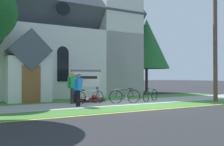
{
  "coord_description": "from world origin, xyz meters",
  "views": [
    {
      "loc": [
        -7.94,
        -10.67,
        1.46
      ],
      "look_at": [
        0.23,
        3.69,
        1.69
      ],
      "focal_mm": 41.19,
      "sensor_mm": 36.0,
      "label": 1
    }
  ],
  "objects_px": {
    "church_sign": "(86,80)",
    "roadside_conifer": "(146,44)",
    "bicycle_black": "(89,97)",
    "utility_pole": "(214,17)",
    "cyclist_in_red_jersey": "(78,87)",
    "bicycle_orange": "(125,96)",
    "cyclist_in_yellow_jersey": "(73,85)",
    "cyclist_in_green_jersey": "(74,86)",
    "bicycle_red": "(150,95)"
  },
  "relations": [
    {
      "from": "church_sign",
      "to": "roadside_conifer",
      "type": "height_order",
      "value": "roadside_conifer"
    },
    {
      "from": "bicycle_black",
      "to": "utility_pole",
      "type": "xyz_separation_m",
      "value": [
        6.98,
        -2.42,
        4.62
      ]
    },
    {
      "from": "cyclist_in_red_jersey",
      "to": "roadside_conifer",
      "type": "height_order",
      "value": "roadside_conifer"
    },
    {
      "from": "bicycle_black",
      "to": "roadside_conifer",
      "type": "height_order",
      "value": "roadside_conifer"
    },
    {
      "from": "bicycle_orange",
      "to": "cyclist_in_yellow_jersey",
      "type": "distance_m",
      "value": 2.92
    },
    {
      "from": "cyclist_in_red_jersey",
      "to": "cyclist_in_yellow_jersey",
      "type": "bearing_deg",
      "value": 79.67
    },
    {
      "from": "cyclist_in_green_jersey",
      "to": "roadside_conifer",
      "type": "xyz_separation_m",
      "value": [
        8.94,
        5.22,
        3.48
      ]
    },
    {
      "from": "bicycle_black",
      "to": "bicycle_orange",
      "type": "bearing_deg",
      "value": -18.72
    },
    {
      "from": "cyclist_in_yellow_jersey",
      "to": "roadside_conifer",
      "type": "bearing_deg",
      "value": 30.87
    },
    {
      "from": "cyclist_in_yellow_jersey",
      "to": "roadside_conifer",
      "type": "relative_size",
      "value": 0.25
    },
    {
      "from": "utility_pole",
      "to": "church_sign",
      "type": "bearing_deg",
      "value": 146.84
    },
    {
      "from": "bicycle_red",
      "to": "cyclist_in_red_jersey",
      "type": "xyz_separation_m",
      "value": [
        -4.81,
        -0.51,
        0.57
      ]
    },
    {
      "from": "cyclist_in_green_jersey",
      "to": "roadside_conifer",
      "type": "height_order",
      "value": "roadside_conifer"
    },
    {
      "from": "bicycle_black",
      "to": "roadside_conifer",
      "type": "bearing_deg",
      "value": 35.47
    },
    {
      "from": "utility_pole",
      "to": "roadside_conifer",
      "type": "height_order",
      "value": "utility_pole"
    },
    {
      "from": "bicycle_orange",
      "to": "utility_pole",
      "type": "xyz_separation_m",
      "value": [
        5.09,
        -1.78,
        4.6
      ]
    },
    {
      "from": "cyclist_in_green_jersey",
      "to": "cyclist_in_red_jersey",
      "type": "bearing_deg",
      "value": -105.37
    },
    {
      "from": "bicycle_orange",
      "to": "utility_pole",
      "type": "distance_m",
      "value": 7.09
    },
    {
      "from": "bicycle_black",
      "to": "cyclist_in_green_jersey",
      "type": "bearing_deg",
      "value": 123.29
    },
    {
      "from": "church_sign",
      "to": "bicycle_orange",
      "type": "distance_m",
      "value": 2.84
    },
    {
      "from": "bicycle_orange",
      "to": "roadside_conifer",
      "type": "distance_m",
      "value": 10.16
    },
    {
      "from": "cyclist_in_yellow_jersey",
      "to": "cyclist_in_red_jersey",
      "type": "height_order",
      "value": "cyclist_in_yellow_jersey"
    },
    {
      "from": "bicycle_red",
      "to": "utility_pole",
      "type": "xyz_separation_m",
      "value": [
        3.15,
        -2.02,
        4.62
      ]
    },
    {
      "from": "cyclist_in_yellow_jersey",
      "to": "utility_pole",
      "type": "height_order",
      "value": "utility_pole"
    },
    {
      "from": "cyclist_in_yellow_jersey",
      "to": "cyclist_in_red_jersey",
      "type": "distance_m",
      "value": 1.47
    },
    {
      "from": "bicycle_black",
      "to": "cyclist_in_green_jersey",
      "type": "xyz_separation_m",
      "value": [
        -0.51,
        0.78,
        0.57
      ]
    },
    {
      "from": "bicycle_orange",
      "to": "cyclist_in_red_jersey",
      "type": "xyz_separation_m",
      "value": [
        -2.87,
        -0.27,
        0.55
      ]
    },
    {
      "from": "bicycle_red",
      "to": "cyclist_in_red_jersey",
      "type": "distance_m",
      "value": 4.87
    },
    {
      "from": "church_sign",
      "to": "bicycle_orange",
      "type": "height_order",
      "value": "church_sign"
    },
    {
      "from": "bicycle_black",
      "to": "cyclist_in_green_jersey",
      "type": "distance_m",
      "value": 1.1
    },
    {
      "from": "bicycle_red",
      "to": "cyclist_in_yellow_jersey",
      "type": "bearing_deg",
      "value": 168.33
    },
    {
      "from": "cyclist_in_green_jersey",
      "to": "church_sign",
      "type": "bearing_deg",
      "value": 40.43
    },
    {
      "from": "cyclist_in_green_jersey",
      "to": "bicycle_black",
      "type": "bearing_deg",
      "value": -56.71
    },
    {
      "from": "roadside_conifer",
      "to": "cyclist_in_yellow_jersey",
      "type": "bearing_deg",
      "value": -149.13
    },
    {
      "from": "bicycle_orange",
      "to": "utility_pole",
      "type": "bearing_deg",
      "value": -19.28
    },
    {
      "from": "bicycle_orange",
      "to": "cyclist_in_green_jersey",
      "type": "relative_size",
      "value": 1.09
    },
    {
      "from": "bicycle_black",
      "to": "roadside_conifer",
      "type": "xyz_separation_m",
      "value": [
        8.43,
        6.0,
        4.05
      ]
    },
    {
      "from": "cyclist_in_green_jersey",
      "to": "roadside_conifer",
      "type": "relative_size",
      "value": 0.24
    },
    {
      "from": "bicycle_orange",
      "to": "bicycle_red",
      "type": "distance_m",
      "value": 1.95
    },
    {
      "from": "bicycle_red",
      "to": "roadside_conifer",
      "type": "bearing_deg",
      "value": 54.3
    },
    {
      "from": "bicycle_black",
      "to": "utility_pole",
      "type": "distance_m",
      "value": 8.71
    },
    {
      "from": "bicycle_red",
      "to": "cyclist_in_yellow_jersey",
      "type": "height_order",
      "value": "cyclist_in_yellow_jersey"
    },
    {
      "from": "church_sign",
      "to": "roadside_conifer",
      "type": "distance_m",
      "value": 9.45
    },
    {
      "from": "bicycle_orange",
      "to": "cyclist_in_yellow_jersey",
      "type": "bearing_deg",
      "value": 155.63
    },
    {
      "from": "bicycle_black",
      "to": "roadside_conifer",
      "type": "distance_m",
      "value": 11.11
    },
    {
      "from": "bicycle_black",
      "to": "cyclist_in_red_jersey",
      "type": "xyz_separation_m",
      "value": [
        -0.98,
        -0.91,
        0.57
      ]
    },
    {
      "from": "bicycle_red",
      "to": "utility_pole",
      "type": "relative_size",
      "value": 0.18
    },
    {
      "from": "church_sign",
      "to": "cyclist_in_green_jersey",
      "type": "distance_m",
      "value": 1.51
    },
    {
      "from": "church_sign",
      "to": "utility_pole",
      "type": "xyz_separation_m",
      "value": [
        6.37,
        -4.16,
        3.73
      ]
    },
    {
      "from": "church_sign",
      "to": "utility_pole",
      "type": "relative_size",
      "value": 0.21
    }
  ]
}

